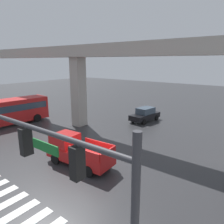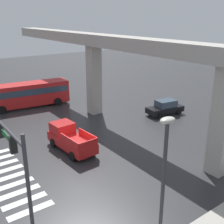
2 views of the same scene
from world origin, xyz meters
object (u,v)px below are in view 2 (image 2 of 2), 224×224
(sedan_black, at_px, (165,107))
(street_lamp_near_corner, at_px, (164,179))
(pickup_truck, at_px, (70,138))
(city_bus, at_px, (24,94))
(traffic_signal_mast, at_px, (14,157))

(sedan_black, bearing_deg, street_lamp_near_corner, -47.03)
(sedan_black, bearing_deg, pickup_truck, -83.66)
(sedan_black, bearing_deg, city_bus, -135.47)
(pickup_truck, relative_size, traffic_signal_mast, 0.80)
(street_lamp_near_corner, bearing_deg, city_bus, 172.68)
(traffic_signal_mast, bearing_deg, street_lamp_near_corner, 36.23)
(traffic_signal_mast, bearing_deg, pickup_truck, 137.29)
(sedan_black, xyz_separation_m, street_lamp_near_corner, (14.38, -15.44, 3.70))
(pickup_truck, xyz_separation_m, sedan_black, (-1.45, 13.06, -0.14))
(city_bus, relative_size, traffic_signal_mast, 1.70)
(city_bus, distance_m, sedan_black, 17.16)
(city_bus, bearing_deg, traffic_signal_mast, -20.15)
(city_bus, distance_m, street_lamp_near_corner, 26.97)
(city_bus, xyz_separation_m, sedan_black, (12.22, 12.02, -0.87))
(traffic_signal_mast, distance_m, street_lamp_near_corner, 7.16)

